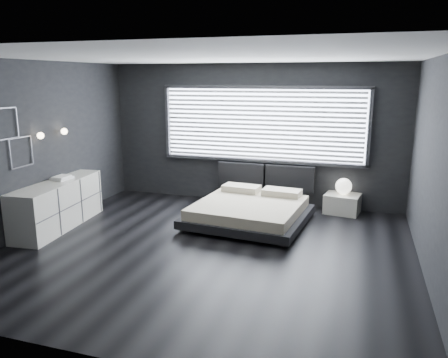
% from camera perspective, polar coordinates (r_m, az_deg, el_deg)
% --- Properties ---
extents(room, '(6.04, 6.00, 2.80)m').
position_cam_1_polar(room, '(6.26, -2.35, 2.77)').
color(room, black).
rests_on(room, ground).
extents(window, '(4.14, 0.09, 1.52)m').
position_cam_1_polar(window, '(8.74, 4.95, 7.09)').
color(window, white).
rests_on(window, ground).
extents(headboard, '(1.96, 0.16, 0.52)m').
position_cam_1_polar(headboard, '(8.83, 5.39, 0.30)').
color(headboard, black).
rests_on(headboard, ground).
extents(sconce_near, '(0.18, 0.11, 0.11)m').
position_cam_1_polar(sconce_near, '(7.73, -22.86, 5.24)').
color(sconce_near, silver).
rests_on(sconce_near, ground).
extents(sconce_far, '(0.18, 0.11, 0.11)m').
position_cam_1_polar(sconce_far, '(8.19, -20.16, 5.86)').
color(sconce_far, silver).
rests_on(sconce_far, ground).
extents(wall_art_upper, '(0.01, 0.48, 0.48)m').
position_cam_1_polar(wall_art_upper, '(7.32, -26.61, 6.48)').
color(wall_art_upper, '#47474C').
rests_on(wall_art_upper, ground).
extents(wall_art_lower, '(0.01, 0.48, 0.48)m').
position_cam_1_polar(wall_art_lower, '(7.56, -24.94, 3.20)').
color(wall_art_lower, '#47474C').
rests_on(wall_art_lower, ground).
extents(bed, '(2.12, 2.04, 0.51)m').
position_cam_1_polar(bed, '(7.71, 3.33, -4.15)').
color(bed, black).
rests_on(bed, ground).
extents(nightstand, '(0.70, 0.62, 0.37)m').
position_cam_1_polar(nightstand, '(8.61, 15.19, -3.11)').
color(nightstand, silver).
rests_on(nightstand, ground).
extents(orb_lamp, '(0.30, 0.30, 0.30)m').
position_cam_1_polar(orb_lamp, '(8.55, 15.36, -0.91)').
color(orb_lamp, white).
rests_on(orb_lamp, nightstand).
extents(dresser, '(0.74, 2.05, 0.80)m').
position_cam_1_polar(dresser, '(8.01, -20.84, -3.12)').
color(dresser, silver).
rests_on(dresser, ground).
extents(book_stack, '(0.28, 0.35, 0.07)m').
position_cam_1_polar(book_stack, '(8.03, -20.42, 0.15)').
color(book_stack, white).
rests_on(book_stack, dresser).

